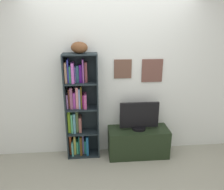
# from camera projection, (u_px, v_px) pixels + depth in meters

# --- Properties ---
(back_wall) EXTENTS (4.80, 0.08, 2.60)m
(back_wall) POSITION_uv_depth(u_px,v_px,m) (112.00, 75.00, 3.50)
(back_wall) COLOR silver
(back_wall) RESTS_ON ground
(bookshelf) EXTENTS (0.51, 0.25, 1.67)m
(bookshelf) POSITION_uv_depth(u_px,v_px,m) (79.00, 108.00, 3.50)
(bookshelf) COLOR #1B262A
(bookshelf) RESTS_ON ground
(football) EXTENTS (0.28, 0.22, 0.17)m
(football) POSITION_uv_depth(u_px,v_px,m) (79.00, 48.00, 3.17)
(football) COLOR brown
(football) RESTS_ON bookshelf
(tv_stand) EXTENTS (0.96, 0.40, 0.47)m
(tv_stand) POSITION_uv_depth(u_px,v_px,m) (138.00, 142.00, 3.66)
(tv_stand) COLOR black
(tv_stand) RESTS_ON ground
(television) EXTENTS (0.61, 0.22, 0.45)m
(television) POSITION_uv_depth(u_px,v_px,m) (139.00, 117.00, 3.52)
(television) COLOR black
(television) RESTS_ON tv_stand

